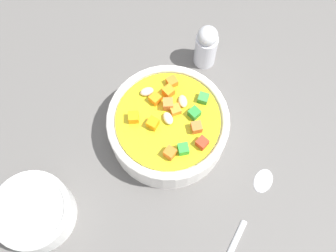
# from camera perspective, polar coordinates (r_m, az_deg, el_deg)

# --- Properties ---
(ground_plane) EXTENTS (1.40, 1.40, 0.02)m
(ground_plane) POSITION_cam_1_polar(r_m,az_deg,el_deg) (0.61, 0.00, -1.33)
(ground_plane) COLOR #565451
(soup_bowl_main) EXTENTS (0.17, 0.17, 0.07)m
(soup_bowl_main) POSITION_cam_1_polar(r_m,az_deg,el_deg) (0.57, 0.01, 0.07)
(soup_bowl_main) COLOR white
(soup_bowl_main) RESTS_ON ground_plane
(spoon) EXTENTS (0.20, 0.05, 0.01)m
(spoon) POSITION_cam_1_polar(r_m,az_deg,el_deg) (0.57, 10.49, -12.98)
(spoon) COLOR silver
(spoon) RESTS_ON ground_plane
(side_bowl_small) EXTENTS (0.10, 0.10, 0.05)m
(side_bowl_small) POSITION_cam_1_polar(r_m,az_deg,el_deg) (0.57, -17.98, -11.26)
(side_bowl_small) COLOR white
(side_bowl_small) RESTS_ON ground_plane
(pepper_shaker) EXTENTS (0.03, 0.03, 0.08)m
(pepper_shaker) POSITION_cam_1_polar(r_m,az_deg,el_deg) (0.62, 5.30, 10.94)
(pepper_shaker) COLOR silver
(pepper_shaker) RESTS_ON ground_plane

